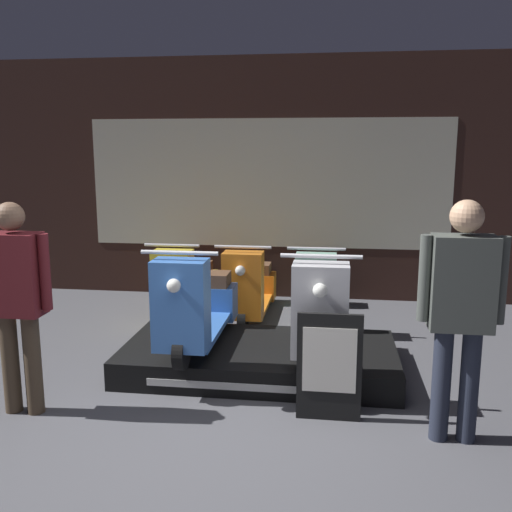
# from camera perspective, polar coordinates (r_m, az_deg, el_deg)

# --- Properties ---
(ground_plane) EXTENTS (30.00, 30.00, 0.00)m
(ground_plane) POSITION_cam_1_polar(r_m,az_deg,el_deg) (4.07, -6.17, -19.10)
(ground_plane) COLOR #4C4C51
(shop_wall_back) EXTENTS (8.74, 0.09, 3.20)m
(shop_wall_back) POSITION_cam_1_polar(r_m,az_deg,el_deg) (7.69, 1.16, 7.63)
(shop_wall_back) COLOR #331E19
(shop_wall_back) RESTS_ON ground_plane
(display_platform) EXTENTS (2.47, 1.24, 0.25)m
(display_platform) POSITION_cam_1_polar(r_m,az_deg,el_deg) (5.30, 0.33, -10.22)
(display_platform) COLOR black
(display_platform) RESTS_ON ground_plane
(scooter_display_left) EXTENTS (0.62, 1.64, 0.98)m
(scooter_display_left) POSITION_cam_1_polar(r_m,az_deg,el_deg) (5.16, -5.94, -5.09)
(scooter_display_left) COLOR black
(scooter_display_left) RESTS_ON display_platform
(scooter_display_right) EXTENTS (0.62, 1.64, 0.98)m
(scooter_display_right) POSITION_cam_1_polar(r_m,az_deg,el_deg) (5.02, 6.53, -5.55)
(scooter_display_right) COLOR black
(scooter_display_right) RESTS_ON display_platform
(scooter_backrow_0) EXTENTS (0.62, 1.64, 0.98)m
(scooter_backrow_0) POSITION_cam_1_polar(r_m,az_deg,el_deg) (6.97, -7.07, -3.01)
(scooter_backrow_0) COLOR black
(scooter_backrow_0) RESTS_ON ground_plane
(scooter_backrow_1) EXTENTS (0.62, 1.64, 0.98)m
(scooter_backrow_1) POSITION_cam_1_polar(r_m,az_deg,el_deg) (6.81, -0.60, -3.25)
(scooter_backrow_1) COLOR black
(scooter_backrow_1) RESTS_ON ground_plane
(scooter_backrow_2) EXTENTS (0.62, 1.64, 0.98)m
(scooter_backrow_2) POSITION_cam_1_polar(r_m,az_deg,el_deg) (6.75, 6.09, -3.45)
(scooter_backrow_2) COLOR black
(scooter_backrow_2) RESTS_ON ground_plane
(person_left_browsing) EXTENTS (0.57, 0.23, 1.64)m
(person_left_browsing) POSITION_cam_1_polar(r_m,az_deg,el_deg) (4.64, -22.88, -3.40)
(person_left_browsing) COLOR #473828
(person_left_browsing) RESTS_ON ground_plane
(person_right_browsing) EXTENTS (0.58, 0.23, 1.69)m
(person_right_browsing) POSITION_cam_1_polar(r_m,az_deg,el_deg) (4.09, 19.80, -4.46)
(person_right_browsing) COLOR #232838
(person_right_browsing) RESTS_ON ground_plane
(price_sign_board) EXTENTS (0.48, 0.04, 0.83)m
(price_sign_board) POSITION_cam_1_polar(r_m,az_deg,el_deg) (4.35, 7.33, -10.94)
(price_sign_board) COLOR black
(price_sign_board) RESTS_ON ground_plane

